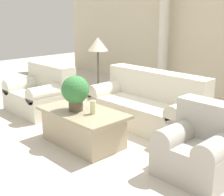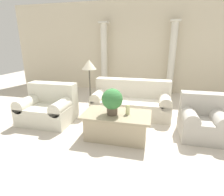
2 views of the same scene
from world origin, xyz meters
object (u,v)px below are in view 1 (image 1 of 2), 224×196
object	(u,v)px
floor_lamp	(98,50)
sofa_long	(148,104)
coffee_table	(83,127)
armchair	(201,146)
potted_plant	(75,91)
loveseat	(42,93)

from	to	relation	value
floor_lamp	sofa_long	bearing A→B (deg)	7.99
sofa_long	coffee_table	bearing A→B (deg)	-95.04
sofa_long	armchair	xyz separation A→B (m)	(1.48, -0.85, 0.00)
potted_plant	sofa_long	bearing A→B (deg)	82.01
loveseat	armchair	xyz separation A→B (m)	(3.28, 0.04, -0.01)
potted_plant	armchair	world-z (taller)	potted_plant
coffee_table	floor_lamp	world-z (taller)	floor_lamp
coffee_table	floor_lamp	distance (m)	1.72
sofa_long	potted_plant	distance (m)	1.41
coffee_table	potted_plant	world-z (taller)	potted_plant
potted_plant	coffee_table	bearing A→B (deg)	37.14
sofa_long	floor_lamp	distance (m)	1.33
loveseat	coffee_table	size ratio (longest dim) A/B	0.90
potted_plant	armchair	distance (m)	1.79
coffee_table	potted_plant	distance (m)	0.53
loveseat	armchair	world-z (taller)	loveseat
floor_lamp	armchair	size ratio (longest dim) A/B	1.65
potted_plant	armchair	size ratio (longest dim) A/B	0.59
sofa_long	floor_lamp	size ratio (longest dim) A/B	1.41
loveseat	potted_plant	xyz separation A→B (m)	(1.62, -0.44, 0.42)
sofa_long	armchair	world-z (taller)	sofa_long
loveseat	coffee_table	bearing A→B (deg)	-12.93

